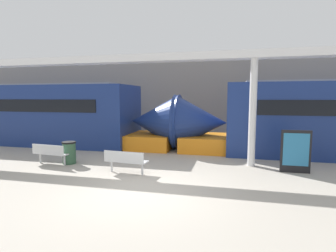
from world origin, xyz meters
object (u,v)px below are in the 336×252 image
(bench_near, at_px, (125,160))
(bench_far, at_px, (50,152))
(train_right, at_px, (20,115))
(support_column_near, at_px, (253,113))
(poster_board, at_px, (296,151))
(trash_bin, at_px, (69,153))

(bench_near, height_order, bench_far, same)
(train_right, relative_size, bench_far, 12.29)
(bench_far, relative_size, support_column_near, 0.38)
(bench_near, distance_m, poster_board, 5.59)
(train_right, height_order, poster_board, train_right)
(bench_near, height_order, support_column_near, support_column_near)
(trash_bin, relative_size, support_column_near, 0.22)
(trash_bin, distance_m, support_column_near, 6.93)
(train_right, distance_m, poster_board, 13.91)
(bench_near, bearing_deg, support_column_near, 32.19)
(poster_board, xyz_separation_m, support_column_near, (-1.34, 0.63, 1.20))
(poster_board, bearing_deg, bench_far, -173.99)
(bench_near, height_order, poster_board, poster_board)
(train_right, relative_size, trash_bin, 21.46)
(trash_bin, distance_m, poster_board, 8.02)
(trash_bin, bearing_deg, train_right, 145.79)
(train_right, xyz_separation_m, support_column_near, (12.19, -2.52, 0.40))
(train_right, xyz_separation_m, poster_board, (13.53, -3.15, -0.80))
(bench_far, height_order, support_column_near, support_column_near)
(train_right, xyz_separation_m, bench_near, (8.12, -4.54, -1.06))
(bench_near, bearing_deg, train_right, 156.61)
(bench_near, relative_size, support_column_near, 0.38)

